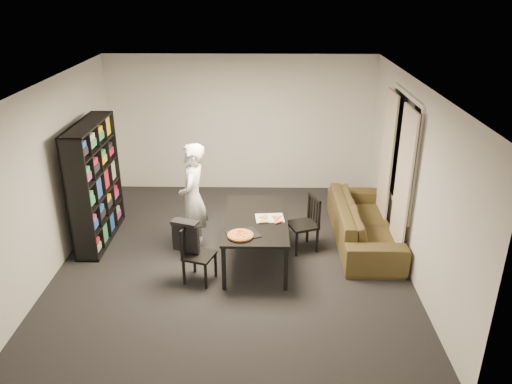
{
  "coord_description": "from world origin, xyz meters",
  "views": [
    {
      "loc": [
        0.45,
        -6.44,
        3.86
      ],
      "look_at": [
        0.33,
        0.08,
        1.05
      ],
      "focal_mm": 35.0,
      "sensor_mm": 36.0,
      "label": 1
    }
  ],
  "objects_px": {
    "chair_right": "(308,219)",
    "baking_tray": "(243,234)",
    "pepperoni_pizza": "(240,235)",
    "person": "(193,199)",
    "bookshelf": "(95,183)",
    "sofa": "(364,223)",
    "dining_table": "(256,222)",
    "chair_left": "(194,250)"
  },
  "relations": [
    {
      "from": "bookshelf",
      "to": "person",
      "type": "relative_size",
      "value": 1.12
    },
    {
      "from": "chair_right",
      "to": "baking_tray",
      "type": "distance_m",
      "value": 1.29
    },
    {
      "from": "chair_left",
      "to": "person",
      "type": "xyz_separation_m",
      "value": [
        -0.11,
        0.83,
        0.38
      ]
    },
    {
      "from": "dining_table",
      "to": "pepperoni_pizza",
      "type": "xyz_separation_m",
      "value": [
        -0.19,
        -0.56,
        0.09
      ]
    },
    {
      "from": "sofa",
      "to": "person",
      "type": "bearing_deg",
      "value": 96.51
    },
    {
      "from": "dining_table",
      "to": "chair_right",
      "type": "bearing_deg",
      "value": 25.0
    },
    {
      "from": "bookshelf",
      "to": "pepperoni_pizza",
      "type": "relative_size",
      "value": 5.43
    },
    {
      "from": "bookshelf",
      "to": "sofa",
      "type": "bearing_deg",
      "value": -0.36
    },
    {
      "from": "person",
      "to": "bookshelf",
      "type": "bearing_deg",
      "value": -98.79
    },
    {
      "from": "person",
      "to": "chair_right",
      "type": "bearing_deg",
      "value": 95.4
    },
    {
      "from": "chair_right",
      "to": "person",
      "type": "xyz_separation_m",
      "value": [
        -1.72,
        -0.07,
        0.36
      ]
    },
    {
      "from": "chair_left",
      "to": "bookshelf",
      "type": "bearing_deg",
      "value": 73.62
    },
    {
      "from": "person",
      "to": "pepperoni_pizza",
      "type": "bearing_deg",
      "value": 44.07
    },
    {
      "from": "bookshelf",
      "to": "dining_table",
      "type": "relative_size",
      "value": 1.16
    },
    {
      "from": "dining_table",
      "to": "chair_left",
      "type": "bearing_deg",
      "value": -147.28
    },
    {
      "from": "person",
      "to": "baking_tray",
      "type": "xyz_separation_m",
      "value": [
        0.78,
        -0.8,
        -0.16
      ]
    },
    {
      "from": "chair_left",
      "to": "person",
      "type": "distance_m",
      "value": 0.92
    },
    {
      "from": "chair_right",
      "to": "baking_tray",
      "type": "bearing_deg",
      "value": -68.5
    },
    {
      "from": "person",
      "to": "sofa",
      "type": "height_order",
      "value": "person"
    },
    {
      "from": "baking_tray",
      "to": "bookshelf",
      "type": "bearing_deg",
      "value": 154.26
    },
    {
      "from": "chair_left",
      "to": "sofa",
      "type": "relative_size",
      "value": 0.36
    },
    {
      "from": "chair_right",
      "to": "baking_tray",
      "type": "height_order",
      "value": "chair_right"
    },
    {
      "from": "bookshelf",
      "to": "person",
      "type": "bearing_deg",
      "value": -11.87
    },
    {
      "from": "chair_right",
      "to": "sofa",
      "type": "bearing_deg",
      "value": 83.11
    },
    {
      "from": "pepperoni_pizza",
      "to": "sofa",
      "type": "relative_size",
      "value": 0.16
    },
    {
      "from": "chair_left",
      "to": "chair_right",
      "type": "distance_m",
      "value": 1.85
    },
    {
      "from": "bookshelf",
      "to": "baking_tray",
      "type": "distance_m",
      "value": 2.6
    },
    {
      "from": "chair_right",
      "to": "person",
      "type": "distance_m",
      "value": 1.76
    },
    {
      "from": "chair_right",
      "to": "person",
      "type": "relative_size",
      "value": 0.51
    },
    {
      "from": "bookshelf",
      "to": "sofa",
      "type": "xyz_separation_m",
      "value": [
        4.17,
        -0.03,
        -0.62
      ]
    },
    {
      "from": "bookshelf",
      "to": "chair_right",
      "type": "height_order",
      "value": "bookshelf"
    },
    {
      "from": "bookshelf",
      "to": "sofa",
      "type": "distance_m",
      "value": 4.22
    },
    {
      "from": "person",
      "to": "sofa",
      "type": "relative_size",
      "value": 0.76
    },
    {
      "from": "dining_table",
      "to": "person",
      "type": "height_order",
      "value": "person"
    },
    {
      "from": "bookshelf",
      "to": "dining_table",
      "type": "height_order",
      "value": "bookshelf"
    },
    {
      "from": "chair_right",
      "to": "pepperoni_pizza",
      "type": "distance_m",
      "value": 1.36
    },
    {
      "from": "person",
      "to": "baking_tray",
      "type": "distance_m",
      "value": 1.13
    },
    {
      "from": "pepperoni_pizza",
      "to": "baking_tray",
      "type": "bearing_deg",
      "value": 59.4
    },
    {
      "from": "bookshelf",
      "to": "chair_right",
      "type": "relative_size",
      "value": 2.21
    },
    {
      "from": "pepperoni_pizza",
      "to": "sofa",
      "type": "bearing_deg",
      "value": 31.62
    },
    {
      "from": "baking_tray",
      "to": "pepperoni_pizza",
      "type": "relative_size",
      "value": 1.14
    },
    {
      "from": "chair_right",
      "to": "pepperoni_pizza",
      "type": "xyz_separation_m",
      "value": [
        -0.97,
        -0.93,
        0.22
      ]
    }
  ]
}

